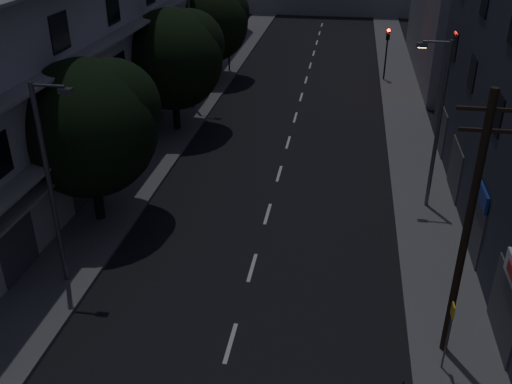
# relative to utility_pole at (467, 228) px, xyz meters

# --- Properties ---
(ground) EXTENTS (160.00, 160.00, 0.00)m
(ground) POSITION_rel_utility_pole_xyz_m (-7.12, 17.76, -4.87)
(ground) COLOR black
(ground) RESTS_ON ground
(sidewalk_left) EXTENTS (3.00, 90.00, 0.15)m
(sidewalk_left) POSITION_rel_utility_pole_xyz_m (-14.62, 17.76, -4.79)
(sidewalk_left) COLOR #565659
(sidewalk_left) RESTS_ON ground
(sidewalk_right) EXTENTS (3.00, 90.00, 0.15)m
(sidewalk_right) POSITION_rel_utility_pole_xyz_m (0.38, 17.76, -4.79)
(sidewalk_right) COLOR #565659
(sidewalk_right) RESTS_ON ground
(lane_markings) EXTENTS (0.15, 60.50, 0.01)m
(lane_markings) POSITION_rel_utility_pole_xyz_m (-7.12, 24.01, -4.86)
(lane_markings) COLOR beige
(lane_markings) RESTS_ON ground
(building_left) EXTENTS (7.00, 36.00, 14.00)m
(building_left) POSITION_rel_utility_pole_xyz_m (-19.10, 10.76, 2.13)
(building_left) COLOR #B4B5AF
(building_left) RESTS_ON ground
(tree_near) EXTENTS (6.09, 6.09, 7.51)m
(tree_near) POSITION_rel_utility_pole_xyz_m (-14.73, 6.49, -0.02)
(tree_near) COLOR black
(tree_near) RESTS_ON sidewalk_left
(tree_mid) EXTENTS (6.15, 6.15, 7.57)m
(tree_mid) POSITION_rel_utility_pole_xyz_m (-14.38, 18.16, 0.01)
(tree_mid) COLOR black
(tree_mid) RESTS_ON sidewalk_left
(tree_far) EXTENTS (5.98, 5.98, 7.39)m
(tree_far) POSITION_rel_utility_pole_xyz_m (-14.73, 29.71, -0.09)
(tree_far) COLOR black
(tree_far) RESTS_ON sidewalk_left
(traffic_signal_far_right) EXTENTS (0.28, 0.37, 4.10)m
(traffic_signal_far_right) POSITION_rel_utility_pole_xyz_m (-0.83, 31.42, -1.77)
(traffic_signal_far_right) COLOR black
(traffic_signal_far_right) RESTS_ON sidewalk_right
(traffic_signal_far_left) EXTENTS (0.28, 0.37, 4.10)m
(traffic_signal_far_left) POSITION_rel_utility_pole_xyz_m (-13.86, 32.05, -1.77)
(traffic_signal_far_left) COLOR black
(traffic_signal_far_left) RESTS_ON sidewalk_left
(street_lamp_left_near) EXTENTS (1.51, 0.25, 8.00)m
(street_lamp_left_near) POSITION_rel_utility_pole_xyz_m (-14.06, 1.62, -0.27)
(street_lamp_left_near) COLOR #525359
(street_lamp_left_near) RESTS_ON sidewalk_left
(street_lamp_right) EXTENTS (1.51, 0.25, 8.00)m
(street_lamp_right) POSITION_rel_utility_pole_xyz_m (0.33, 10.12, -0.27)
(street_lamp_right) COLOR #595D61
(street_lamp_right) RESTS_ON sidewalk_right
(street_lamp_left_far) EXTENTS (1.51, 0.25, 8.00)m
(street_lamp_left_far) POSITION_rel_utility_pole_xyz_m (-14.32, 22.25, -0.27)
(street_lamp_left_far) COLOR #525359
(street_lamp_left_far) RESTS_ON sidewalk_left
(utility_pole) EXTENTS (1.80, 0.24, 9.00)m
(utility_pole) POSITION_rel_utility_pole_xyz_m (0.00, 0.00, 0.00)
(utility_pole) COLOR black
(utility_pole) RESTS_ON sidewalk_right
(bus_stop_sign) EXTENTS (0.06, 0.35, 2.52)m
(bus_stop_sign) POSITION_rel_utility_pole_xyz_m (-0.16, -0.91, -2.98)
(bus_stop_sign) COLOR #595B60
(bus_stop_sign) RESTS_ON sidewalk_right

